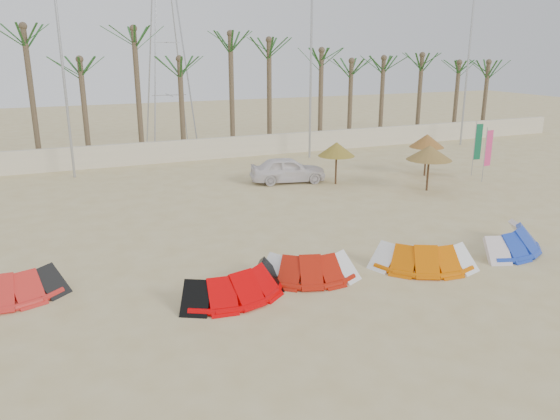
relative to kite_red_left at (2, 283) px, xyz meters
name	(u,v)px	position (x,y,z in m)	size (l,w,h in m)	color
ground	(373,321)	(8.69, -5.24, -0.42)	(120.00, 120.00, 0.00)	beige
boundary_wall	(177,151)	(8.69, 16.76, 0.23)	(60.00, 0.30, 1.30)	beige
palm_line	(177,51)	(9.35, 18.26, 6.03)	(52.00, 4.00, 7.70)	brown
lamp_b	(63,66)	(2.72, 14.76, 5.35)	(1.25, 0.14, 11.00)	#A5A8AD
lamp_c	(311,63)	(16.72, 14.76, 5.35)	(1.25, 0.14, 11.00)	#A5A8AD
lamp_d	(469,61)	(28.72, 14.76, 5.35)	(1.25, 0.14, 11.00)	#A5A8AD
pylon	(172,145)	(9.69, 22.76, -0.42)	(3.00, 3.00, 14.00)	#A5A8AD
kite_red_left	(2,283)	(0.00, 0.00, 0.00)	(3.30, 1.63, 0.90)	red
kite_red_mid	(233,280)	(5.94, -2.34, 0.00)	(3.56, 2.23, 0.90)	#D60002
kite_red_right	(305,264)	(8.29, -2.06, 0.00)	(3.25, 2.22, 0.90)	#AC1708
kite_orange	(418,254)	(11.95, -2.67, 0.00)	(3.64, 2.65, 0.90)	#D85D00
kite_blue	(506,237)	(15.71, -2.56, 0.00)	(3.62, 2.61, 0.90)	#1C3DB8
parasol_left	(337,149)	(14.83, 7.95, 1.37)	(1.86, 1.86, 2.15)	#4C331E
parasol_mid	(429,153)	(18.27, 5.05, 1.44)	(2.18, 2.18, 2.21)	#4C331E
parasol_right	(427,141)	(20.18, 7.72, 1.48)	(1.85, 1.85, 2.26)	#4C331E
flag_pink	(488,150)	(22.17, 5.36, 1.25)	(0.45, 0.04, 2.82)	#A5A8AD
flag_green	(477,143)	(22.73, 6.75, 1.33)	(0.45, 0.06, 2.95)	#A5A8AD
car	(288,170)	(12.75, 9.26, 0.24)	(1.55, 3.84, 1.31)	white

